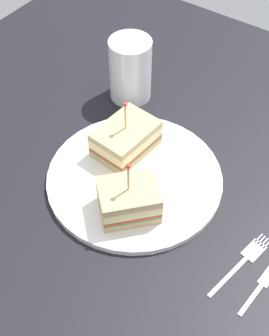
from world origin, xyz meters
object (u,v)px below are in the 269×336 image
(drink_glass, at_px, (130,72))
(knife, at_px, (267,278))
(sandwich_half_front, at_px, (126,139))
(plate, at_px, (134,178))
(sandwich_half_back, at_px, (129,200))
(fork, at_px, (246,258))

(drink_glass, height_order, knife, drink_glass)
(sandwich_half_front, height_order, drink_glass, drink_glass)
(plate, relative_size, knife, 2.22)
(plate, bearing_deg, drink_glass, -142.90)
(sandwich_half_back, bearing_deg, fork, 100.03)
(plate, xyz_separation_m, sandwich_half_front, (-0.04, -0.05, 0.03))
(sandwich_half_back, bearing_deg, plate, -152.27)
(plate, relative_size, sandwich_half_front, 2.59)
(sandwich_half_front, xyz_separation_m, knife, (0.08, 0.30, -0.03))
(sandwich_half_back, xyz_separation_m, fork, (-0.03, 0.18, -0.03))
(fork, bearing_deg, plate, -97.45)
(sandwich_half_back, height_order, fork, sandwich_half_back)
(plate, relative_size, drink_glass, 2.37)
(plate, distance_m, knife, 0.26)
(sandwich_half_front, bearing_deg, knife, 74.99)
(sandwich_half_back, bearing_deg, drink_glass, -145.17)
(sandwich_half_front, xyz_separation_m, fork, (0.07, 0.26, -0.03))
(fork, bearing_deg, drink_glass, -120.01)
(sandwich_half_front, height_order, sandwich_half_back, sandwich_half_back)
(fork, bearing_deg, sandwich_half_back, -79.97)
(plate, xyz_separation_m, fork, (0.03, 0.21, -0.00))
(sandwich_half_front, relative_size, knife, 0.85)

